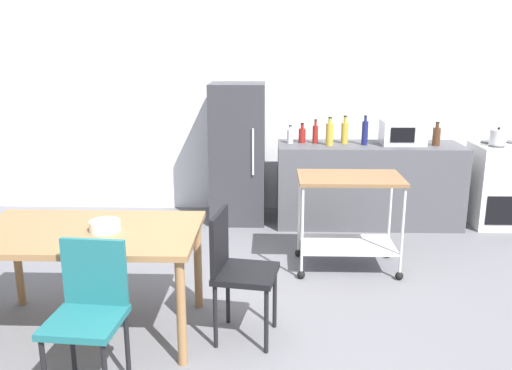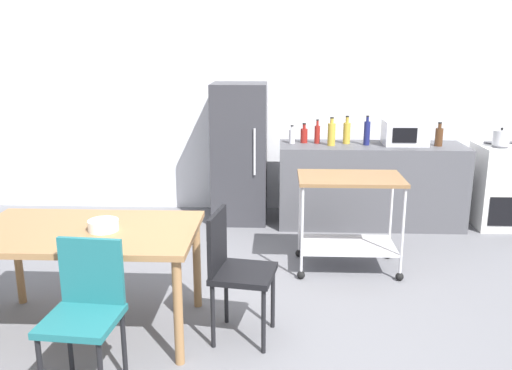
{
  "view_description": "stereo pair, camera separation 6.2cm",
  "coord_description": "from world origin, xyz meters",
  "px_view_note": "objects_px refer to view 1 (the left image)",
  "views": [
    {
      "loc": [
        -0.18,
        -3.25,
        1.96
      ],
      "look_at": [
        -0.3,
        1.2,
        0.8
      ],
      "focal_mm": 38.13,
      "sensor_mm": 36.0,
      "label": 1
    },
    {
      "loc": [
        -0.11,
        -3.25,
        1.96
      ],
      "look_at": [
        -0.3,
        1.2,
        0.8
      ],
      "focal_mm": 38.13,
      "sensor_mm": 36.0,
      "label": 2
    }
  ],
  "objects_px": {
    "bottle_soda": "(345,132)",
    "microwave": "(403,132)",
    "kettle": "(498,137)",
    "kitchen_cart": "(349,207)",
    "chair_teal": "(89,308)",
    "fruit_bowl": "(105,226)",
    "stove_oven": "(500,185)",
    "dining_table": "(87,241)",
    "bottle_vinegar": "(290,136)",
    "bottle_soy_sauce": "(302,135)",
    "bottle_wine": "(315,134)",
    "refrigerator": "(238,153)",
    "bottle_olive_oil": "(365,132)",
    "bottle_sesame_oil": "(330,133)",
    "chair_black": "(236,266)",
    "bottle_sparkling_water": "(436,136)"
  },
  "relations": [
    {
      "from": "dining_table",
      "to": "bottle_wine",
      "type": "relative_size",
      "value": 5.69
    },
    {
      "from": "refrigerator",
      "to": "bottle_olive_oil",
      "type": "height_order",
      "value": "refrigerator"
    },
    {
      "from": "refrigerator",
      "to": "microwave",
      "type": "xyz_separation_m",
      "value": [
        1.8,
        -0.07,
        0.25
      ]
    },
    {
      "from": "bottle_soy_sauce",
      "to": "bottle_wine",
      "type": "xyz_separation_m",
      "value": [
        0.14,
        -0.03,
        0.02
      ]
    },
    {
      "from": "bottle_sparkling_water",
      "to": "refrigerator",
      "type": "bearing_deg",
      "value": 176.23
    },
    {
      "from": "bottle_olive_oil",
      "to": "fruit_bowl",
      "type": "distance_m",
      "value": 3.24
    },
    {
      "from": "bottle_soy_sauce",
      "to": "fruit_bowl",
      "type": "relative_size",
      "value": 1.08
    },
    {
      "from": "refrigerator",
      "to": "bottle_soy_sauce",
      "type": "height_order",
      "value": "refrigerator"
    },
    {
      "from": "bottle_olive_oil",
      "to": "dining_table",
      "type": "bearing_deg",
      "value": -132.82
    },
    {
      "from": "stove_oven",
      "to": "refrigerator",
      "type": "bearing_deg",
      "value": 178.4
    },
    {
      "from": "chair_teal",
      "to": "bottle_soda",
      "type": "relative_size",
      "value": 2.92
    },
    {
      "from": "microwave",
      "to": "bottle_soda",
      "type": "bearing_deg",
      "value": 176.54
    },
    {
      "from": "dining_table",
      "to": "kitchen_cart",
      "type": "distance_m",
      "value": 2.25
    },
    {
      "from": "dining_table",
      "to": "stove_oven",
      "type": "distance_m",
      "value": 4.5
    },
    {
      "from": "microwave",
      "to": "bottle_vinegar",
      "type": "bearing_deg",
      "value": 178.95
    },
    {
      "from": "stove_oven",
      "to": "bottle_wine",
      "type": "height_order",
      "value": "bottle_wine"
    },
    {
      "from": "fruit_bowl",
      "to": "chair_teal",
      "type": "bearing_deg",
      "value": -82.71
    },
    {
      "from": "bottle_soda",
      "to": "stove_oven",
      "type": "bearing_deg",
      "value": -1.46
    },
    {
      "from": "chair_black",
      "to": "microwave",
      "type": "height_order",
      "value": "microwave"
    },
    {
      "from": "bottle_sparkling_water",
      "to": "bottle_sesame_oil",
      "type": "bearing_deg",
      "value": -178.99
    },
    {
      "from": "dining_table",
      "to": "fruit_bowl",
      "type": "distance_m",
      "value": 0.18
    },
    {
      "from": "dining_table",
      "to": "bottle_vinegar",
      "type": "distance_m",
      "value": 2.89
    },
    {
      "from": "bottle_vinegar",
      "to": "bottle_olive_oil",
      "type": "bearing_deg",
      "value": -4.51
    },
    {
      "from": "bottle_sesame_oil",
      "to": "bottle_olive_oil",
      "type": "xyz_separation_m",
      "value": [
        0.38,
        0.05,
        0.01
      ]
    },
    {
      "from": "dining_table",
      "to": "bottle_vinegar",
      "type": "xyz_separation_m",
      "value": [
        1.44,
        2.49,
        0.31
      ]
    },
    {
      "from": "bottle_sparkling_water",
      "to": "kettle",
      "type": "bearing_deg",
      "value": -3.45
    },
    {
      "from": "bottle_olive_oil",
      "to": "microwave",
      "type": "xyz_separation_m",
      "value": [
        0.42,
        0.04,
        -0.01
      ]
    },
    {
      "from": "bottle_sesame_oil",
      "to": "bottle_soda",
      "type": "height_order",
      "value": "same"
    },
    {
      "from": "chair_black",
      "to": "bottle_sesame_oil",
      "type": "bearing_deg",
      "value": -9.96
    },
    {
      "from": "dining_table",
      "to": "microwave",
      "type": "height_order",
      "value": "microwave"
    },
    {
      "from": "chair_teal",
      "to": "fruit_bowl",
      "type": "bearing_deg",
      "value": 102.03
    },
    {
      "from": "bottle_sparkling_water",
      "to": "kettle",
      "type": "height_order",
      "value": "bottle_sparkling_water"
    },
    {
      "from": "kitchen_cart",
      "to": "kettle",
      "type": "height_order",
      "value": "kettle"
    },
    {
      "from": "chair_teal",
      "to": "kettle",
      "type": "xyz_separation_m",
      "value": [
        3.43,
        3.02,
        0.48
      ]
    },
    {
      "from": "fruit_bowl",
      "to": "kettle",
      "type": "xyz_separation_m",
      "value": [
        3.51,
        2.38,
        0.21
      ]
    },
    {
      "from": "kitchen_cart",
      "to": "bottle_sesame_oil",
      "type": "relative_size",
      "value": 2.98
    },
    {
      "from": "bottle_vinegar",
      "to": "kettle",
      "type": "xyz_separation_m",
      "value": [
        2.2,
        -0.13,
        0.02
      ]
    },
    {
      "from": "bottle_soda",
      "to": "bottle_sesame_oil",
      "type": "bearing_deg",
      "value": -144.93
    },
    {
      "from": "refrigerator",
      "to": "microwave",
      "type": "relative_size",
      "value": 3.37
    },
    {
      "from": "refrigerator",
      "to": "bottle_vinegar",
      "type": "xyz_separation_m",
      "value": [
        0.58,
        -0.05,
        0.21
      ]
    },
    {
      "from": "stove_oven",
      "to": "fruit_bowl",
      "type": "distance_m",
      "value": 4.41
    },
    {
      "from": "bottle_soy_sauce",
      "to": "bottle_sesame_oil",
      "type": "bearing_deg",
      "value": -28.98
    },
    {
      "from": "bottle_vinegar",
      "to": "kettle",
      "type": "relative_size",
      "value": 0.84
    },
    {
      "from": "microwave",
      "to": "kettle",
      "type": "distance_m",
      "value": 0.99
    },
    {
      "from": "kitchen_cart",
      "to": "chair_teal",
      "type": "bearing_deg",
      "value": -132.95
    },
    {
      "from": "bottle_soda",
      "to": "microwave",
      "type": "relative_size",
      "value": 0.66
    },
    {
      "from": "kitchen_cart",
      "to": "microwave",
      "type": "xyz_separation_m",
      "value": [
        0.74,
        1.29,
        0.46
      ]
    },
    {
      "from": "bottle_sparkling_water",
      "to": "bottle_wine",
      "type": "bearing_deg",
      "value": 175.37
    },
    {
      "from": "microwave",
      "to": "refrigerator",
      "type": "bearing_deg",
      "value": 177.62
    },
    {
      "from": "chair_teal",
      "to": "bottle_sesame_oil",
      "type": "height_order",
      "value": "bottle_sesame_oil"
    }
  ]
}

